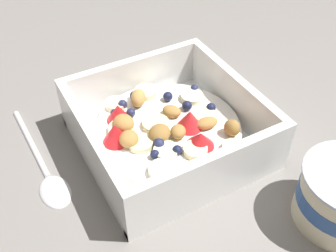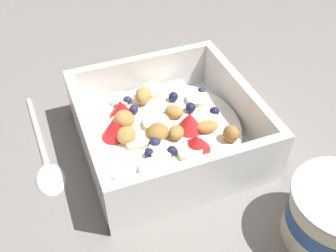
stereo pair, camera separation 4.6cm
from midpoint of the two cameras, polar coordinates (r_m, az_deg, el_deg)
ground_plane at (r=0.48m, az=-4.40°, el=-2.59°), size 2.40×2.40×0.00m
fruit_bowl at (r=0.46m, az=-3.00°, el=-0.86°), size 0.19×0.19×0.07m
spoon at (r=0.47m, az=-19.65°, el=-6.47°), size 0.03×0.17×0.01m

